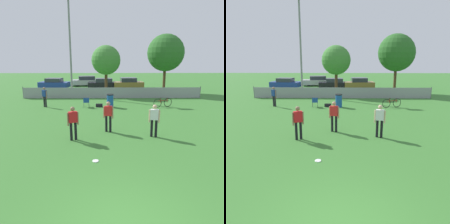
# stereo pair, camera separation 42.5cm
# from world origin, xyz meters

# --- Properties ---
(fence_backline) EXTENTS (18.25, 0.07, 1.21)m
(fence_backline) POSITION_xyz_m (0.00, 18.00, 0.55)
(fence_backline) COLOR gray
(fence_backline) RESTS_ON ground_plane
(light_pole) EXTENTS (0.90, 0.36, 10.17)m
(light_pole) POSITION_xyz_m (-4.41, 19.84, 5.87)
(light_pole) COLOR gray
(light_pole) RESTS_ON ground_plane
(tree_near_pole) EXTENTS (3.18, 3.18, 5.41)m
(tree_near_pole) POSITION_xyz_m (-0.64, 20.28, 3.80)
(tree_near_pole) COLOR #4C331E
(tree_near_pole) RESTS_ON ground_plane
(tree_far_right) EXTENTS (4.21, 4.21, 6.73)m
(tree_far_right) POSITION_xyz_m (6.21, 21.63, 4.61)
(tree_far_right) COLOR #4C331E
(tree_far_right) RESTS_ON ground_plane
(player_thrower_red) EXTENTS (0.53, 0.36, 1.70)m
(player_thrower_red) POSITION_xyz_m (-2.12, 6.04, 0.99)
(player_thrower_red) COLOR black
(player_thrower_red) RESTS_ON ground_plane
(player_defender_red) EXTENTS (0.56, 0.29, 1.70)m
(player_defender_red) POSITION_xyz_m (-0.40, 7.31, 0.99)
(player_defender_red) COLOR black
(player_defender_red) RESTS_ON ground_plane
(player_receiver_white) EXTENTS (0.55, 0.32, 1.70)m
(player_receiver_white) POSITION_xyz_m (1.95, 6.46, 0.99)
(player_receiver_white) COLOR black
(player_receiver_white) RESTS_ON ground_plane
(spectator_in_blue) EXTENTS (0.47, 0.40, 1.67)m
(spectator_in_blue) POSITION_xyz_m (-5.70, 13.81, 0.97)
(spectator_in_blue) COLOR black
(spectator_in_blue) RESTS_ON ground_plane
(frisbee_disc) EXTENTS (0.26, 0.26, 0.03)m
(frisbee_disc) POSITION_xyz_m (-0.90, 3.70, 0.01)
(frisbee_disc) COLOR white
(frisbee_disc) RESTS_ON ground_plane
(folding_chair_sideline) EXTENTS (0.52, 0.53, 0.81)m
(folding_chair_sideline) POSITION_xyz_m (-2.24, 13.67, 0.48)
(folding_chair_sideline) COLOR #333338
(folding_chair_sideline) RESTS_ON ground_plane
(bicycle_sideline) EXTENTS (1.66, 0.61, 0.80)m
(bicycle_sideline) POSITION_xyz_m (4.16, 13.63, 0.38)
(bicycle_sideline) COLOR black
(bicycle_sideline) RESTS_ON ground_plane
(trash_bin) EXTENTS (0.57, 0.57, 1.10)m
(trash_bin) POSITION_xyz_m (-0.25, 13.69, 0.55)
(trash_bin) COLOR #194C99
(trash_bin) RESTS_ON ground_plane
(gear_bag_sideline) EXTENTS (0.56, 0.31, 0.28)m
(gear_bag_sideline) POSITION_xyz_m (-1.17, 13.80, 0.13)
(gear_bag_sideline) COLOR black
(gear_bag_sideline) RESTS_ON ground_plane
(parked_car_blue) EXTENTS (4.25, 2.38, 1.39)m
(parked_car_blue) POSITION_xyz_m (-7.83, 25.94, 0.67)
(parked_car_blue) COLOR black
(parked_car_blue) RESTS_ON ground_plane
(parked_car_silver) EXTENTS (4.82, 2.55, 1.45)m
(parked_car_silver) POSITION_xyz_m (-3.68, 28.90, 0.69)
(parked_car_silver) COLOR black
(parked_car_silver) RESTS_ON ground_plane
(parked_car_dark) EXTENTS (4.33, 1.79, 1.40)m
(parked_car_dark) POSITION_xyz_m (-1.00, 25.57, 0.67)
(parked_car_dark) COLOR black
(parked_car_dark) RESTS_ON ground_plane
(parked_car_tan) EXTENTS (4.12, 2.16, 1.49)m
(parked_car_tan) POSITION_xyz_m (2.30, 25.35, 0.72)
(parked_car_tan) COLOR black
(parked_car_tan) RESTS_ON ground_plane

